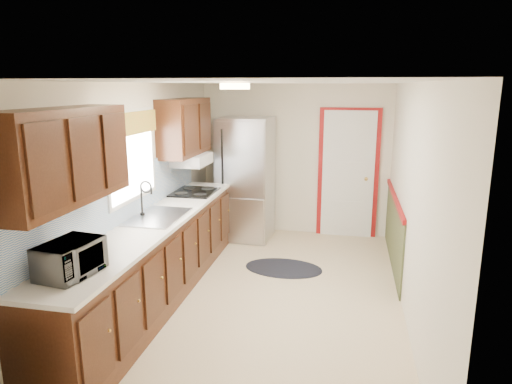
% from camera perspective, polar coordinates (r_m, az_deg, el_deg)
% --- Properties ---
extents(room_shell, '(3.20, 5.20, 2.52)m').
position_cam_1_polar(room_shell, '(4.96, 1.41, -0.44)').
color(room_shell, beige).
rests_on(room_shell, ground).
extents(kitchen_run, '(0.63, 4.00, 2.20)m').
position_cam_1_polar(kitchen_run, '(5.15, -12.90, -4.74)').
color(kitchen_run, '#34180B').
rests_on(kitchen_run, ground).
extents(back_wall_trim, '(1.12, 2.30, 2.08)m').
position_cam_1_polar(back_wall_trim, '(7.11, 12.52, 0.85)').
color(back_wall_trim, maroon).
rests_on(back_wall_trim, ground).
extents(ceiling_fixture, '(0.30, 0.30, 0.06)m').
position_cam_1_polar(ceiling_fixture, '(4.69, -2.67, 13.09)').
color(ceiling_fixture, '#FFD88C').
rests_on(ceiling_fixture, room_shell).
extents(microwave, '(0.33, 0.51, 0.33)m').
position_cam_1_polar(microwave, '(3.78, -22.25, -7.31)').
color(microwave, white).
rests_on(microwave, kitchen_run).
extents(refrigerator, '(0.82, 0.81, 1.90)m').
position_cam_1_polar(refrigerator, '(7.11, -1.28, 1.66)').
color(refrigerator, '#B7B7BC').
rests_on(refrigerator, ground).
extents(rug, '(1.06, 0.73, 0.01)m').
position_cam_1_polar(rug, '(6.14, 3.47, -9.47)').
color(rug, black).
rests_on(rug, ground).
extents(cooktop, '(0.55, 0.66, 0.02)m').
position_cam_1_polar(cooktop, '(6.27, -7.67, 0.01)').
color(cooktop, black).
rests_on(cooktop, kitchen_run).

